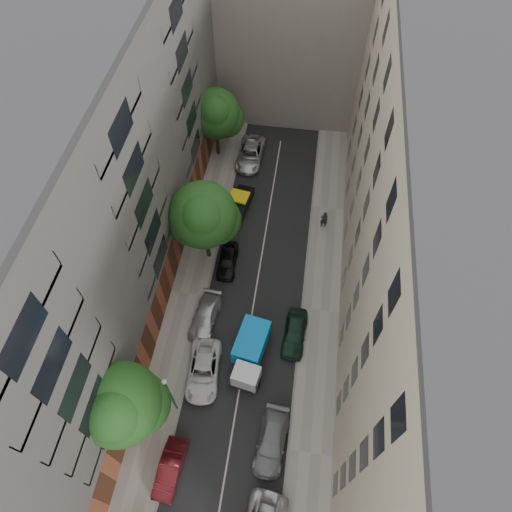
% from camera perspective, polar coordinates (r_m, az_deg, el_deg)
% --- Properties ---
extents(ground, '(120.00, 120.00, 0.00)m').
position_cam_1_polar(ground, '(37.90, -0.27, -5.84)').
color(ground, '#4C4C49').
rests_on(ground, ground).
extents(road_surface, '(8.00, 44.00, 0.02)m').
position_cam_1_polar(road_surface, '(37.89, -0.27, -5.83)').
color(road_surface, black).
rests_on(road_surface, ground).
extents(sidewalk_left, '(3.00, 44.00, 0.15)m').
position_cam_1_polar(sidewalk_left, '(38.62, -8.40, -4.70)').
color(sidewalk_left, gray).
rests_on(sidewalk_left, ground).
extents(sidewalk_right, '(3.00, 44.00, 0.15)m').
position_cam_1_polar(sidewalk_right, '(37.83, 8.06, -6.77)').
color(sidewalk_right, gray).
rests_on(sidewalk_right, ground).
extents(building_left, '(8.00, 44.00, 20.00)m').
position_cam_1_polar(building_left, '(32.44, -20.04, 5.46)').
color(building_left, '#514F4C').
rests_on(building_left, ground).
extents(building_right, '(8.00, 44.00, 20.00)m').
position_cam_1_polar(building_right, '(30.50, 20.56, 0.92)').
color(building_right, '#B4A88C').
rests_on(building_right, ground).
extents(building_endcap, '(18.00, 12.00, 18.00)m').
position_cam_1_polar(building_endcap, '(52.00, 4.76, 27.61)').
color(building_endcap, gray).
rests_on(building_endcap, ground).
extents(tarp_truck, '(2.83, 5.37, 2.34)m').
position_cam_1_polar(tarp_truck, '(34.63, -0.74, -11.94)').
color(tarp_truck, black).
rests_on(tarp_truck, ground).
extents(car_left_1, '(1.66, 4.04, 1.30)m').
position_cam_1_polar(car_left_1, '(33.56, -10.69, -24.67)').
color(car_left_1, '#4C0F13').
rests_on(car_left_1, ground).
extents(car_left_2, '(2.71, 5.18, 1.39)m').
position_cam_1_polar(car_left_2, '(34.96, -6.58, -14.05)').
color(car_left_2, silver).
rests_on(car_left_2, ground).
extents(car_left_3, '(2.27, 4.68, 1.31)m').
position_cam_1_polar(car_left_3, '(36.77, -6.39, -7.59)').
color(car_left_3, silver).
rests_on(car_left_3, ground).
extents(car_left_4, '(1.69, 3.96, 1.33)m').
position_cam_1_polar(car_left_4, '(39.35, -3.59, -0.54)').
color(car_left_4, black).
rests_on(car_left_4, ground).
extents(car_left_5, '(2.30, 4.72, 1.49)m').
position_cam_1_polar(car_left_5, '(43.02, -2.10, 6.42)').
color(car_left_5, black).
rests_on(car_left_5, ground).
extents(car_left_6, '(2.66, 5.47, 1.50)m').
position_cam_1_polar(car_left_6, '(47.75, -0.71, 12.65)').
color(car_left_6, silver).
rests_on(car_left_6, ground).
extents(car_right_1, '(2.26, 4.84, 1.37)m').
position_cam_1_polar(car_right_1, '(33.37, 1.95, -22.22)').
color(car_right_1, slate).
rests_on(car_right_1, ground).
extents(car_right_2, '(1.95, 4.36, 1.46)m').
position_cam_1_polar(car_right_2, '(35.99, 4.86, -9.58)').
color(car_right_2, black).
rests_on(car_right_2, ground).
extents(tree_near, '(5.37, 5.11, 8.54)m').
position_cam_1_polar(tree_near, '(29.70, -16.46, -17.62)').
color(tree_near, '#382619').
rests_on(tree_near, sidewalk_left).
extents(tree_mid, '(5.67, 5.45, 8.28)m').
position_cam_1_polar(tree_mid, '(36.08, -6.50, 4.80)').
color(tree_mid, '#382619').
rests_on(tree_mid, sidewalk_left).
extents(tree_far, '(5.17, 4.88, 7.51)m').
position_cam_1_polar(tree_far, '(45.60, -5.05, 17.10)').
color(tree_far, '#382619').
rests_on(tree_far, sidewalk_left).
extents(lamp_post, '(0.36, 0.36, 5.76)m').
position_cam_1_polar(lamp_post, '(31.53, -10.81, -16.37)').
color(lamp_post, '#1A5E28').
rests_on(lamp_post, sidewalk_left).
extents(pedestrian, '(0.79, 0.60, 1.93)m').
position_cam_1_polar(pedestrian, '(41.84, 8.50, 4.54)').
color(pedestrian, black).
rests_on(pedestrian, sidewalk_right).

